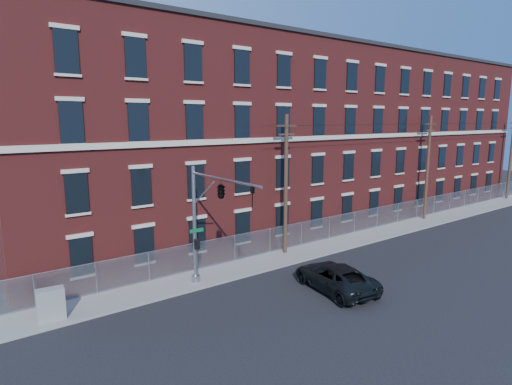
{
  "coord_description": "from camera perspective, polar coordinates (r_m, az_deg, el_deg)",
  "views": [
    {
      "loc": [
        -17.51,
        -17.02,
        9.77
      ],
      "look_at": [
        -1.85,
        4.0,
        5.21
      ],
      "focal_mm": 29.64,
      "sensor_mm": 36.0,
      "label": 1
    }
  ],
  "objects": [
    {
      "name": "pickup_truck",
      "position": [
        25.28,
        10.6,
        -11.14
      ],
      "size": [
        3.39,
        5.93,
        1.56
      ],
      "primitive_type": "imported",
      "rotation": [
        0.0,
        0.0,
        2.99
      ],
      "color": "black",
      "rests_on": "ground"
    },
    {
      "name": "chain_link_fence",
      "position": [
        38.61,
        14.63,
        -3.5
      ],
      "size": [
        59.06,
        0.06,
        1.85
      ],
      "color": "#A5A8AD",
      "rests_on": "ground"
    },
    {
      "name": "ground",
      "position": [
        26.3,
        8.67,
        -12.06
      ],
      "size": [
        140.0,
        140.0,
        0.0
      ],
      "primitive_type": "plane",
      "color": "black",
      "rests_on": "ground"
    },
    {
      "name": "traffic_signal_mast",
      "position": [
        22.81,
        -5.63,
        -1.26
      ],
      "size": [
        0.9,
        6.75,
        7.0
      ],
      "color": "#9EA0A5",
      "rests_on": "ground"
    },
    {
      "name": "utility_pole_near",
      "position": [
        30.2,
        4.06,
        1.4
      ],
      "size": [
        1.8,
        0.28,
        10.0
      ],
      "color": "#3F2A1F",
      "rests_on": "ground"
    },
    {
      "name": "utility_pole_far",
      "position": [
        60.11,
        31.14,
        4.22
      ],
      "size": [
        1.8,
        0.28,
        10.0
      ],
      "color": "#3F2A1F",
      "rests_on": "ground"
    },
    {
      "name": "sidewalk",
      "position": [
        38.08,
        16.1,
        -5.3
      ],
      "size": [
        65.0,
        3.0,
        0.12
      ],
      "primitive_type": "cube",
      "color": "gray",
      "rests_on": "ground"
    },
    {
      "name": "mill_building",
      "position": [
        42.8,
        7.01,
        7.63
      ],
      "size": [
        55.3,
        14.32,
        16.3
      ],
      "color": "maroon",
      "rests_on": "ground"
    },
    {
      "name": "utility_cabinet",
      "position": [
        23.43,
        -25.94,
        -13.41
      ],
      "size": [
        1.32,
        0.76,
        1.58
      ],
      "primitive_type": "cube",
      "rotation": [
        0.0,
        0.0,
        -0.1
      ],
      "color": "gray",
      "rests_on": "sidewalk"
    },
    {
      "name": "overhead_wires",
      "position": [
        43.81,
        22.47,
        8.28
      ],
      "size": [
        40.0,
        0.62,
        0.62
      ],
      "color": "black",
      "rests_on": "ground"
    },
    {
      "name": "utility_pole_mid",
      "position": [
        44.03,
        22.15,
        3.36
      ],
      "size": [
        1.8,
        0.28,
        10.0
      ],
      "color": "#3F2A1F",
      "rests_on": "ground"
    }
  ]
}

